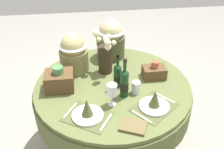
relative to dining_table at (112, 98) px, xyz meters
name	(u,v)px	position (x,y,z in m)	size (l,w,h in m)	color
ground	(112,142)	(0.00, 0.00, -0.60)	(8.00, 8.00, 0.00)	#9E998E
dining_table	(112,98)	(0.00, 0.00, 0.00)	(1.41, 1.41, 0.76)	#5B6638
place_setting_left	(87,112)	(-0.24, -0.39, 0.20)	(0.43, 0.40, 0.16)	#4E562F
place_setting_right	(154,103)	(0.28, -0.35, 0.20)	(0.43, 0.42, 0.16)	#4E562F
flower_vase	(105,55)	(-0.04, 0.21, 0.34)	(0.21, 0.23, 0.42)	#332819
wine_bottle_left	(124,83)	(0.07, -0.18, 0.29)	(0.07, 0.07, 0.35)	#143819
wine_bottle_centre	(117,76)	(0.04, -0.04, 0.27)	(0.07, 0.07, 0.31)	#143819
wine_glass_left	(112,90)	(-0.04, -0.27, 0.30)	(0.08, 0.08, 0.19)	silver
tumbler_near_left	(136,87)	(0.18, -0.15, 0.21)	(0.07, 0.07, 0.11)	silver
book_on_table	(133,126)	(0.08, -0.54, 0.17)	(0.19, 0.14, 0.02)	brown
gift_tub_back_left	(73,50)	(-0.33, 0.29, 0.37)	(0.27, 0.27, 0.40)	olive
gift_tub_back_centre	(111,36)	(0.05, 0.51, 0.39)	(0.28, 0.28, 0.44)	#474C2D
woven_basket_side_left	(59,80)	(-0.46, 0.00, 0.24)	(0.24, 0.20, 0.22)	brown
woven_basket_side_right	(154,72)	(0.39, 0.07, 0.22)	(0.21, 0.15, 0.16)	brown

